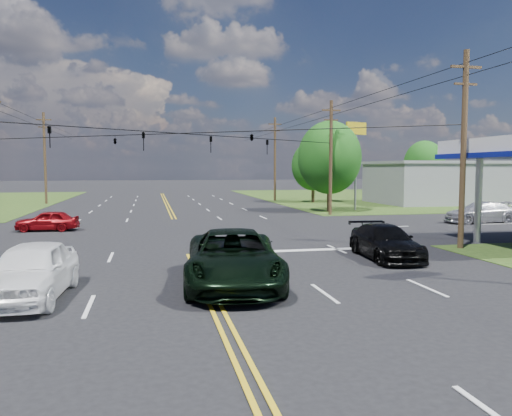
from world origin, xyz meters
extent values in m
plane|color=black|center=(0.00, 12.00, 0.00)|extent=(280.00, 280.00, 0.00)
cube|color=#233E13|center=(35.00, 44.00, 0.00)|extent=(46.00, 48.00, 0.03)
cube|color=silver|center=(5.00, 4.00, 0.00)|extent=(10.00, 0.50, 0.02)
cube|color=gray|center=(30.00, 32.00, 2.20)|extent=(14.00, 10.00, 4.40)
cylinder|color=#A5A5AA|center=(15.00, 4.50, 2.33)|extent=(0.36, 0.36, 4.65)
cylinder|color=#3A2918|center=(13.00, 3.00, 4.75)|extent=(0.28, 0.28, 9.50)
cube|color=#3A2918|center=(13.00, 3.00, 8.70)|extent=(1.60, 0.12, 0.12)
cube|color=#3A2918|center=(13.00, 3.00, 7.90)|extent=(1.20, 0.10, 0.10)
cylinder|color=#3A2918|center=(13.00, 21.00, 4.75)|extent=(0.28, 0.28, 9.50)
cube|color=#3A2918|center=(13.00, 21.00, 8.70)|extent=(1.60, 0.12, 0.12)
cube|color=#3A2918|center=(13.00, 21.00, 7.90)|extent=(1.20, 0.10, 0.10)
cylinder|color=#3A2918|center=(-13.00, 40.00, 5.00)|extent=(0.28, 0.28, 10.00)
cube|color=#3A2918|center=(-13.00, 40.00, 9.20)|extent=(1.60, 0.12, 0.12)
cube|color=#3A2918|center=(-13.00, 40.00, 8.40)|extent=(1.20, 0.10, 0.10)
cylinder|color=#3A2918|center=(13.00, 40.00, 5.00)|extent=(0.28, 0.28, 10.00)
cube|color=#3A2918|center=(13.00, 40.00, 9.20)|extent=(1.60, 0.12, 0.12)
cube|color=#3A2918|center=(13.00, 40.00, 8.40)|extent=(1.20, 0.10, 0.10)
imported|color=black|center=(-6.50, 7.50, 5.42)|extent=(0.17, 0.21, 1.05)
imported|color=black|center=(-2.08, 10.56, 5.42)|extent=(0.17, 0.21, 1.05)
imported|color=black|center=(2.08, 13.44, 5.42)|extent=(0.17, 0.21, 1.05)
imported|color=black|center=(6.50, 16.50, 5.42)|extent=(0.17, 0.21, 1.05)
imported|color=black|center=(-3.90, 14.70, 5.70)|extent=(1.24, 0.26, 0.50)
imported|color=black|center=(3.90, 9.30, 5.70)|extent=(1.24, 0.26, 0.50)
cylinder|color=black|center=(13.00, 10.00, 8.90)|extent=(0.04, 100.00, 0.04)
cylinder|color=black|center=(13.00, 10.00, 8.30)|extent=(0.04, 100.00, 0.04)
cylinder|color=#3A2918|center=(14.00, 24.00, 1.65)|extent=(0.36, 0.36, 3.30)
ellipsoid|color=#164813|center=(14.00, 24.00, 4.88)|extent=(5.70, 5.70, 6.60)
cylinder|color=#3A2918|center=(16.50, 36.00, 1.43)|extent=(0.36, 0.36, 2.86)
ellipsoid|color=#164813|center=(16.50, 36.00, 4.23)|extent=(4.94, 4.94, 5.72)
cylinder|color=#3A2918|center=(34.00, 42.00, 1.54)|extent=(0.36, 0.36, 3.08)
ellipsoid|color=#164813|center=(34.00, 42.00, 4.55)|extent=(5.32, 5.32, 6.16)
imported|color=black|center=(0.91, -2.31, 0.92)|extent=(3.82, 6.93, 1.84)
imported|color=black|center=(8.19, 1.32, 0.72)|extent=(2.37, 5.12, 1.45)
imported|color=white|center=(-5.27, -2.74, 0.86)|extent=(2.36, 5.15, 1.71)
imported|color=maroon|center=(-8.08, 14.52, 0.64)|extent=(3.85, 1.76, 1.28)
imported|color=silver|center=(21.44, 13.00, 0.76)|extent=(5.29, 2.26, 1.52)
cylinder|color=#A5A5AA|center=(17.00, 25.13, 4.10)|extent=(0.20, 0.20, 8.20)
cube|color=gold|center=(17.00, 25.13, 7.60)|extent=(2.22, 0.94, 1.13)
camera|label=1|loc=(-1.75, -18.47, 3.89)|focal=35.00mm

